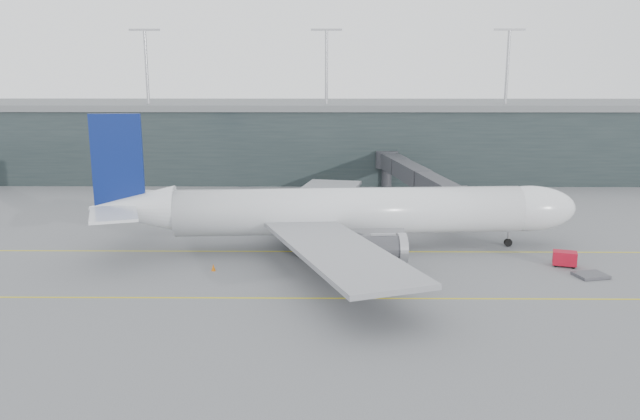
{
  "coord_description": "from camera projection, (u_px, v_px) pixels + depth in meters",
  "views": [
    {
      "loc": [
        4.91,
        -75.85,
        20.64
      ],
      "look_at": [
        4.24,
        -4.0,
        5.1
      ],
      "focal_mm": 35.0,
      "sensor_mm": 36.0,
      "label": 1
    }
  ],
  "objects": [
    {
      "name": "terminal",
      "position": [
        303.0,
        137.0,
        133.62
      ],
      "size": [
        240.0,
        36.0,
        29.0
      ],
      "color": "#1D2728",
      "rests_on": "ground"
    },
    {
      "name": "cone_nose",
      "position": [
        555.0,
        253.0,
        72.38
      ],
      "size": [
        0.5,
        0.5,
        0.79
      ],
      "primitive_type": "cone",
      "color": "#D7410B",
      "rests_on": "ground"
    },
    {
      "name": "gse_cart",
      "position": [
        565.0,
        258.0,
        68.62
      ],
      "size": [
        2.86,
        2.27,
        1.7
      ],
      "rotation": [
        0.0,
        0.0,
        -0.31
      ],
      "color": "maroon",
      "rests_on": "ground"
    },
    {
      "name": "cone_tail",
      "position": [
        213.0,
        267.0,
        67.16
      ],
      "size": [
        0.48,
        0.48,
        0.76
      ],
      "primitive_type": "cone",
      "color": "orange",
      "rests_on": "ground"
    },
    {
      "name": "taxiline_lead_main",
      "position": [
        326.0,
        209.0,
        98.04
      ],
      "size": [
        0.25,
        60.0,
        0.02
      ],
      "primitive_type": "cube",
      "color": "gold",
      "rests_on": "ground"
    },
    {
      "name": "taxiline_a",
      "position": [
        285.0,
        251.0,
        74.63
      ],
      "size": [
        160.0,
        0.25,
        0.02
      ],
      "primitive_type": "cube",
      "color": "gold",
      "rests_on": "ground"
    },
    {
      "name": "taxiline_b",
      "position": [
        274.0,
        298.0,
        58.99
      ],
      "size": [
        160.0,
        0.25,
        0.02
      ],
      "primitive_type": "cube",
      "color": "gold",
      "rests_on": "ground"
    },
    {
      "name": "uld_b",
      "position": [
        272.0,
        216.0,
        89.46
      ],
      "size": [
        2.19,
        2.0,
        1.62
      ],
      "rotation": [
        0.0,
        0.0,
        -0.41
      ],
      "color": "#3D3D42",
      "rests_on": "ground"
    },
    {
      "name": "baggage_dolly",
      "position": [
        591.0,
        275.0,
        65.2
      ],
      "size": [
        3.61,
        3.15,
        0.31
      ],
      "primitive_type": "cube",
      "rotation": [
        0.0,
        0.0,
        0.24
      ],
      "color": "#3D3C42",
      "rests_on": "ground"
    },
    {
      "name": "cone_wing_stbd",
      "position": [
        351.0,
        287.0,
        61.07
      ],
      "size": [
        0.41,
        0.41,
        0.66
      ],
      "primitive_type": "cone",
      "color": "orange",
      "rests_on": "ground"
    },
    {
      "name": "uld_a",
      "position": [
        245.0,
        216.0,
        88.81
      ],
      "size": [
        2.6,
        2.3,
        2.0
      ],
      "rotation": [
        0.0,
        0.0,
        -0.29
      ],
      "color": "#3D3D42",
      "rests_on": "ground"
    },
    {
      "name": "uld_c",
      "position": [
        293.0,
        217.0,
        87.96
      ],
      "size": [
        2.6,
        2.38,
        1.92
      ],
      "rotation": [
        0.0,
        0.0,
        -0.4
      ],
      "color": "#3D3D42",
      "rests_on": "ground"
    },
    {
      "name": "jet_bridge",
      "position": [
        413.0,
        172.0,
        102.01
      ],
      "size": [
        9.57,
        44.72,
        6.82
      ],
      "rotation": [
        0.0,
        0.0,
        0.14
      ],
      "color": "#2E2F33",
      "rests_on": "ground"
    },
    {
      "name": "cone_wing_port",
      "position": [
        354.0,
        222.0,
        87.87
      ],
      "size": [
        0.47,
        0.47,
        0.75
      ],
      "primitive_type": "cone",
      "color": "orange",
      "rests_on": "ground"
    },
    {
      "name": "ground",
      "position": [
        287.0,
        243.0,
        78.54
      ],
      "size": [
        320.0,
        320.0,
        0.0
      ],
      "primitive_type": "plane",
      "color": "#59595E",
      "rests_on": "ground"
    },
    {
      "name": "main_aircraft",
      "position": [
        346.0,
        212.0,
        74.65
      ],
      "size": [
        58.54,
        54.88,
        16.41
      ],
      "rotation": [
        0.0,
        0.0,
        0.07
      ],
      "color": "silver",
      "rests_on": "ground"
    }
  ]
}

